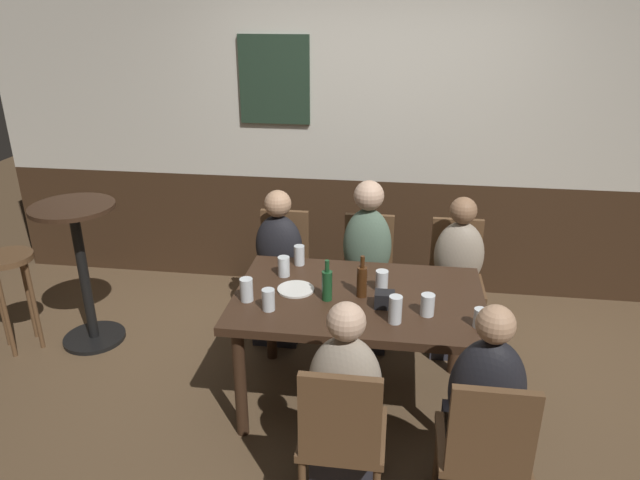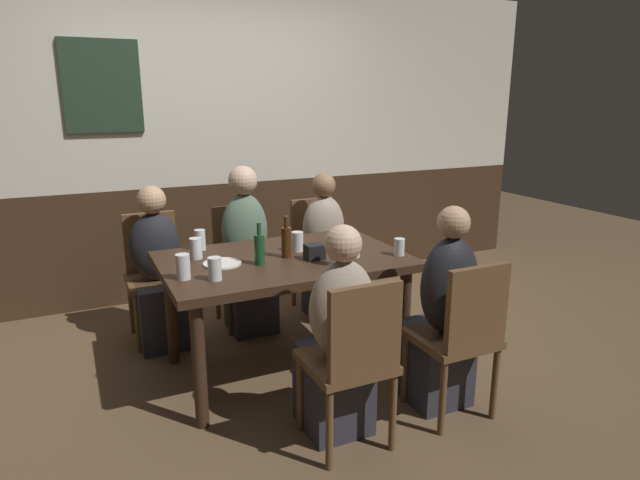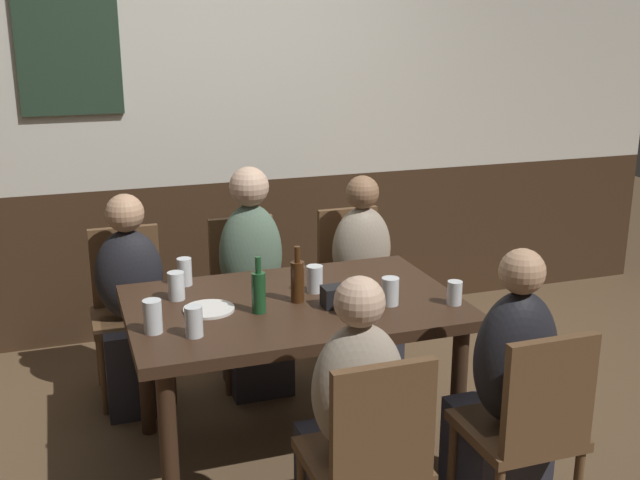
{
  "view_description": "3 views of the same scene",
  "coord_description": "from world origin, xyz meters",
  "px_view_note": "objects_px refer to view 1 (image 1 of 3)",
  "views": [
    {
      "loc": [
        0.2,
        -2.97,
        2.32
      ],
      "look_at": [
        -0.24,
        0.13,
        1.02
      ],
      "focal_mm": 32.44,
      "sensor_mm": 36.0,
      "label": 1
    },
    {
      "loc": [
        -1.13,
        -2.93,
        1.68
      ],
      "look_at": [
        0.23,
        -0.02,
        0.83
      ],
      "focal_mm": 30.62,
      "sensor_mm": 36.0,
      "label": 2
    },
    {
      "loc": [
        -0.92,
        -3.02,
        1.94
      ],
      "look_at": [
        0.1,
        -0.06,
        1.03
      ],
      "focal_mm": 43.09,
      "sensor_mm": 36.0,
      "label": 3
    }
  ],
  "objects_px": {
    "pint_glass_stout": "(427,306)",
    "condiment_caddy": "(385,300)",
    "chair_mid_far": "(367,268)",
    "person_left_far": "(278,277)",
    "beer_bottle_green": "(327,284)",
    "beer_glass_tall": "(395,311)",
    "person_right_far": "(456,288)",
    "beer_glass_half": "(299,256)",
    "person_mid_near": "(345,416)",
    "plate_white_large": "(296,289)",
    "pint_glass_amber": "(382,282)",
    "tumbler_water": "(268,301)",
    "tumbler_short": "(480,318)",
    "bar_stool": "(11,276)",
    "highball_clear": "(284,268)",
    "chair_right_near": "(485,447)",
    "dining_table": "(358,308)",
    "person_mid_far": "(366,276)",
    "person_right_near": "(480,426)",
    "pint_glass_pale": "(247,291)",
    "side_bar_table": "(82,264)",
    "beer_bottle_brown": "(362,281)",
    "chair_mid_near": "(342,433)",
    "chair_right_far": "(455,274)",
    "chair_left_far": "(283,263)"
  },
  "relations": [
    {
      "from": "chair_mid_far",
      "to": "person_left_far",
      "type": "bearing_deg",
      "value": -165.51
    },
    {
      "from": "chair_mid_far",
      "to": "tumbler_water",
      "type": "relative_size",
      "value": 7.12
    },
    {
      "from": "pint_glass_amber",
      "to": "tumbler_water",
      "type": "relative_size",
      "value": 0.99
    },
    {
      "from": "person_left_far",
      "to": "person_right_near",
      "type": "xyz_separation_m",
      "value": [
        1.27,
        -1.44,
        0.01
      ]
    },
    {
      "from": "bar_stool",
      "to": "condiment_caddy",
      "type": "bearing_deg",
      "value": -8.66
    },
    {
      "from": "dining_table",
      "to": "plate_white_large",
      "type": "height_order",
      "value": "plate_white_large"
    },
    {
      "from": "chair_mid_far",
      "to": "condiment_caddy",
      "type": "distance_m",
      "value": 1.05
    },
    {
      "from": "chair_right_near",
      "to": "person_left_far",
      "type": "distance_m",
      "value": 2.05
    },
    {
      "from": "person_right_far",
      "to": "beer_glass_tall",
      "type": "distance_m",
      "value": 1.13
    },
    {
      "from": "chair_right_near",
      "to": "beer_bottle_green",
      "type": "height_order",
      "value": "beer_bottle_green"
    },
    {
      "from": "chair_right_near",
      "to": "side_bar_table",
      "type": "distance_m",
      "value": 2.92
    },
    {
      "from": "tumbler_short",
      "to": "bar_stool",
      "type": "xyz_separation_m",
      "value": [
        -3.07,
        0.54,
        -0.22
      ]
    },
    {
      "from": "pint_glass_pale",
      "to": "person_mid_near",
      "type": "bearing_deg",
      "value": -42.44
    },
    {
      "from": "dining_table",
      "to": "pint_glass_stout",
      "type": "relative_size",
      "value": 11.87
    },
    {
      "from": "beer_glass_half",
      "to": "beer_bottle_brown",
      "type": "xyz_separation_m",
      "value": [
        0.43,
        -0.38,
        0.04
      ]
    },
    {
      "from": "beer_bottle_green",
      "to": "beer_glass_tall",
      "type": "bearing_deg",
      "value": -27.1
    },
    {
      "from": "dining_table",
      "to": "person_mid_far",
      "type": "bearing_deg",
      "value": 90.0
    },
    {
      "from": "person_left_far",
      "to": "pint_glass_amber",
      "type": "distance_m",
      "value": 1.05
    },
    {
      "from": "person_left_far",
      "to": "person_mid_near",
      "type": "xyz_separation_m",
      "value": [
        0.63,
        -1.44,
        -0.0
      ]
    },
    {
      "from": "person_mid_far",
      "to": "beer_bottle_green",
      "type": "xyz_separation_m",
      "value": [
        -0.18,
        -0.8,
        0.32
      ]
    },
    {
      "from": "person_right_far",
      "to": "beer_glass_half",
      "type": "bearing_deg",
      "value": -161.47
    },
    {
      "from": "person_mid_far",
      "to": "dining_table",
      "type": "bearing_deg",
      "value": -90.0
    },
    {
      "from": "pint_glass_stout",
      "to": "condiment_caddy",
      "type": "distance_m",
      "value": 0.24
    },
    {
      "from": "chair_right_far",
      "to": "person_right_near",
      "type": "height_order",
      "value": "person_right_near"
    },
    {
      "from": "chair_mid_near",
      "to": "pint_glass_amber",
      "type": "distance_m",
      "value": 1.02
    },
    {
      "from": "pint_glass_stout",
      "to": "person_right_far",
      "type": "bearing_deg",
      "value": 74.45
    },
    {
      "from": "chair_left_far",
      "to": "side_bar_table",
      "type": "height_order",
      "value": "side_bar_table"
    },
    {
      "from": "person_mid_near",
      "to": "plate_white_large",
      "type": "bearing_deg",
      "value": 116.93
    },
    {
      "from": "person_right_far",
      "to": "pint_glass_amber",
      "type": "height_order",
      "value": "person_right_far"
    },
    {
      "from": "person_left_far",
      "to": "highball_clear",
      "type": "bearing_deg",
      "value": -73.66
    },
    {
      "from": "pint_glass_pale",
      "to": "side_bar_table",
      "type": "relative_size",
      "value": 0.13
    },
    {
      "from": "chair_mid_far",
      "to": "beer_glass_tall",
      "type": "height_order",
      "value": "beer_glass_tall"
    },
    {
      "from": "chair_mid_far",
      "to": "tumbler_short",
      "type": "xyz_separation_m",
      "value": [
        0.65,
        -1.14,
        0.29
      ]
    },
    {
      "from": "person_mid_near",
      "to": "beer_bottle_brown",
      "type": "relative_size",
      "value": 4.38
    },
    {
      "from": "beer_glass_half",
      "to": "side_bar_table",
      "type": "bearing_deg",
      "value": 177.95
    },
    {
      "from": "chair_right_near",
      "to": "bar_stool",
      "type": "relative_size",
      "value": 1.22
    },
    {
      "from": "dining_table",
      "to": "condiment_caddy",
      "type": "xyz_separation_m",
      "value": [
        0.15,
        -0.12,
        0.13
      ]
    },
    {
      "from": "beer_bottle_green",
      "to": "beer_bottle_brown",
      "type": "xyz_separation_m",
      "value": [
        0.19,
        0.07,
        0.0
      ]
    },
    {
      "from": "beer_bottle_brown",
      "to": "pint_glass_amber",
      "type": "bearing_deg",
      "value": 40.04
    },
    {
      "from": "chair_right_near",
      "to": "pint_glass_stout",
      "type": "xyz_separation_m",
      "value": [
        -0.25,
        0.71,
        0.3
      ]
    },
    {
      "from": "chair_mid_far",
      "to": "pint_glass_amber",
      "type": "xyz_separation_m",
      "value": [
        0.13,
        -0.8,
        0.3
      ]
    },
    {
      "from": "chair_right_near",
      "to": "tumbler_short",
      "type": "xyz_separation_m",
      "value": [
        0.02,
        0.63,
        0.29
      ]
    },
    {
      "from": "beer_glass_half",
      "to": "tumbler_short",
      "type": "xyz_separation_m",
      "value": [
        1.07,
        -0.63,
        -0.01
      ]
    },
    {
      "from": "person_right_far",
      "to": "tumbler_water",
      "type": "xyz_separation_m",
      "value": [
        -1.11,
        -0.96,
        0.33
      ]
    },
    {
      "from": "tumbler_water",
      "to": "pint_glass_stout",
      "type": "height_order",
      "value": "tumbler_water"
    },
    {
      "from": "person_left_far",
      "to": "condiment_caddy",
      "type": "xyz_separation_m",
      "value": [
        0.79,
        -0.84,
        0.32
      ]
    },
    {
      "from": "beer_bottle_green",
      "to": "plate_white_large",
      "type": "xyz_separation_m",
      "value": [
        -0.2,
        0.09,
        -0.09
      ]
    },
    {
      "from": "person_left_far",
      "to": "tumbler_water",
      "type": "relative_size",
      "value": 8.94
    },
    {
      "from": "chair_mid_near",
      "to": "beer_bottle_brown",
      "type": "bearing_deg",
      "value": 88.87
    },
    {
      "from": "condiment_caddy",
      "to": "person_mid_far",
      "type": "bearing_deg",
      "value": 100.28
    }
  ]
}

